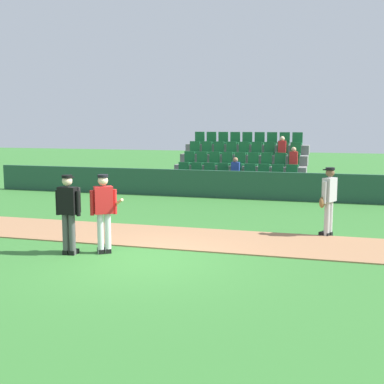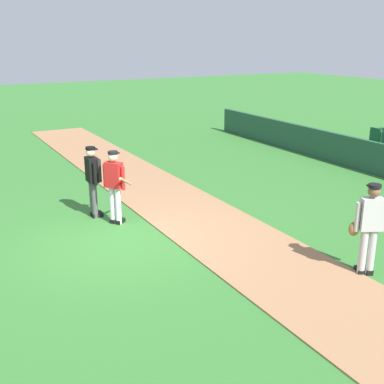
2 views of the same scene
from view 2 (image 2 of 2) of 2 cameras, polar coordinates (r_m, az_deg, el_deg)
The scene contains 5 objects.
ground_plane at distance 10.81m, azimuth -8.34°, elevation -5.64°, with size 80.00×80.00×0.00m, color #33702D.
infield_dirt_path at distance 11.66m, azimuth 1.61°, elevation -3.59°, with size 28.00×2.37×0.03m, color #9E704C.
batter_red_jersey at distance 11.48m, azimuth -9.02°, elevation 0.87°, with size 0.73×0.70×1.76m.
umpire_home_plate at distance 12.02m, azimuth -11.49°, elevation 1.65°, with size 0.59×0.31×1.76m.
runner_grey_jersey at distance 9.43m, azimuth 19.99°, elevation -3.79°, with size 0.45×0.60×1.76m.
Camera 2 is at (9.34, -3.40, 4.23)m, focal length 45.64 mm.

